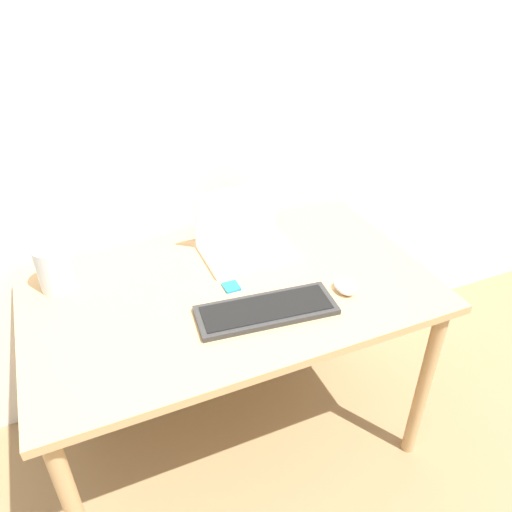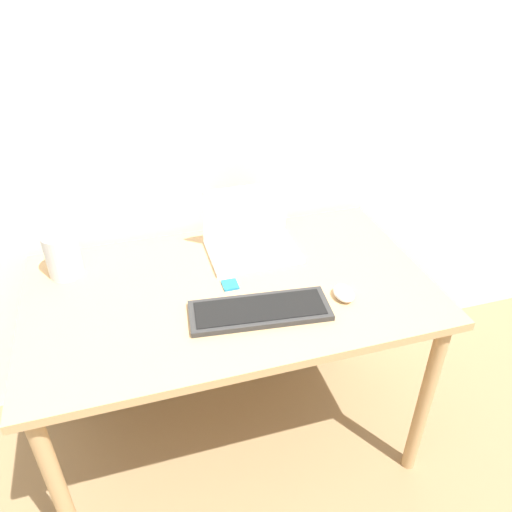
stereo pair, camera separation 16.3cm
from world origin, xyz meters
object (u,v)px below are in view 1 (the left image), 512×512
at_px(vase, 53,260).
at_px(mp3_player, 231,287).
at_px(laptop, 244,237).
at_px(mouse, 345,287).
at_px(keyboard, 266,310).

height_order(vase, mp3_player, vase).
distance_m(laptop, mouse, 0.42).
relative_size(keyboard, vase, 2.02).
distance_m(keyboard, vase, 0.70).
xyz_separation_m(laptop, mouse, (0.21, -0.36, -0.03)).
height_order(keyboard, vase, vase).
relative_size(mouse, mp3_player, 1.61).
relative_size(mouse, vase, 0.40).
xyz_separation_m(keyboard, mouse, (0.28, -0.00, 0.01)).
xyz_separation_m(laptop, vase, (-0.65, 0.03, 0.06)).
relative_size(laptop, mouse, 3.59).
bearing_deg(vase, keyboard, -34.17).
relative_size(laptop, mp3_player, 5.79).
bearing_deg(laptop, mouse, -60.39).
bearing_deg(laptop, mp3_player, -122.71).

